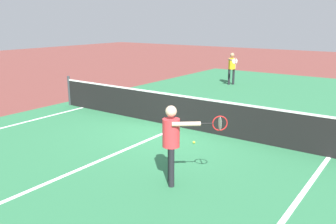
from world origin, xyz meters
The scene contains 7 objects.
ground_plane centered at (0.00, 0.00, 0.00)m, with size 60.00×60.00×0.00m, color brown.
court_surface_inbounds centered at (0.00, 0.00, 0.00)m, with size 10.62×24.40×0.00m, color #2D7247.
line_center_service centered at (0.00, -3.20, 0.00)m, with size 0.10×6.40×0.01m, color white.
net centered at (0.00, 0.00, 0.49)m, with size 9.71×0.09×1.07m.
player_near centered at (1.97, -3.17, 0.94)m, with size 1.05×0.68×1.53m.
player_far centered at (-1.84, 7.34, 0.94)m, with size 0.75×1.00×1.53m.
tennis_ball_near_net centered at (1.12, -0.98, 0.03)m, with size 0.07×0.07×0.07m, color #CCE033.
Camera 1 is at (5.50, -8.27, 3.02)m, focal length 37.93 mm.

